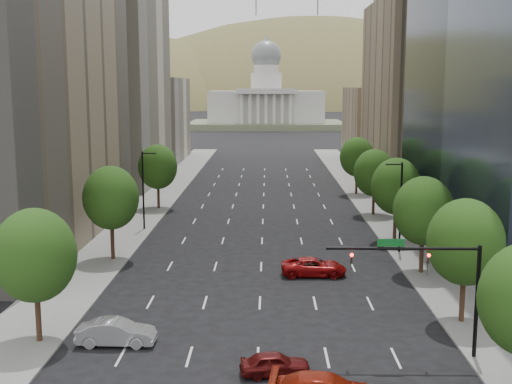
# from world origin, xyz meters

# --- Properties ---
(sidewalk_left) EXTENTS (6.00, 200.00, 0.15)m
(sidewalk_left) POSITION_xyz_m (-15.50, 60.00, 0.07)
(sidewalk_left) COLOR slate
(sidewalk_left) RESTS_ON ground
(sidewalk_right) EXTENTS (6.00, 200.00, 0.15)m
(sidewalk_right) POSITION_xyz_m (15.50, 60.00, 0.07)
(sidewalk_right) COLOR slate
(sidewalk_right) RESTS_ON ground
(midrise_cream_left) EXTENTS (14.00, 30.00, 35.00)m
(midrise_cream_left) POSITION_xyz_m (-25.00, 103.00, 17.50)
(midrise_cream_left) COLOR beige
(midrise_cream_left) RESTS_ON ground
(filler_left) EXTENTS (14.00, 26.00, 18.00)m
(filler_left) POSITION_xyz_m (-25.00, 136.00, 9.00)
(filler_left) COLOR beige
(filler_left) RESTS_ON ground
(parking_tan_right) EXTENTS (14.00, 30.00, 30.00)m
(parking_tan_right) POSITION_xyz_m (25.00, 100.00, 15.00)
(parking_tan_right) COLOR #8C7759
(parking_tan_right) RESTS_ON ground
(filler_right) EXTENTS (14.00, 26.00, 16.00)m
(filler_right) POSITION_xyz_m (25.00, 133.00, 8.00)
(filler_right) COLOR #8C7759
(filler_right) RESTS_ON ground
(tree_right_1) EXTENTS (5.20, 5.20, 8.75)m
(tree_right_1) POSITION_xyz_m (14.00, 36.00, 5.75)
(tree_right_1) COLOR #382316
(tree_right_1) RESTS_ON ground
(tree_right_2) EXTENTS (5.20, 5.20, 8.61)m
(tree_right_2) POSITION_xyz_m (14.00, 48.00, 5.60)
(tree_right_2) COLOR #382316
(tree_right_2) RESTS_ON ground
(tree_right_3) EXTENTS (5.20, 5.20, 8.89)m
(tree_right_3) POSITION_xyz_m (14.00, 60.00, 5.89)
(tree_right_3) COLOR #382316
(tree_right_3) RESTS_ON ground
(tree_right_4) EXTENTS (5.20, 5.20, 8.46)m
(tree_right_4) POSITION_xyz_m (14.00, 74.00, 5.46)
(tree_right_4) COLOR #382316
(tree_right_4) RESTS_ON ground
(tree_right_5) EXTENTS (5.20, 5.20, 8.75)m
(tree_right_5) POSITION_xyz_m (14.00, 90.00, 5.75)
(tree_right_5) COLOR #382316
(tree_right_5) RESTS_ON ground
(tree_left_0) EXTENTS (5.20, 5.20, 8.75)m
(tree_left_0) POSITION_xyz_m (-14.00, 32.00, 5.75)
(tree_left_0) COLOR #382316
(tree_left_0) RESTS_ON ground
(tree_left_1) EXTENTS (5.20, 5.20, 8.97)m
(tree_left_1) POSITION_xyz_m (-14.00, 52.00, 5.96)
(tree_left_1) COLOR #382316
(tree_left_1) RESTS_ON ground
(tree_left_2) EXTENTS (5.20, 5.20, 8.68)m
(tree_left_2) POSITION_xyz_m (-14.00, 78.00, 5.68)
(tree_left_2) COLOR #382316
(tree_left_2) RESTS_ON ground
(streetlight_rn) EXTENTS (1.70, 0.20, 9.00)m
(streetlight_rn) POSITION_xyz_m (13.44, 55.00, 4.84)
(streetlight_rn) COLOR black
(streetlight_rn) RESTS_ON ground
(streetlight_ln) EXTENTS (1.70, 0.20, 9.00)m
(streetlight_ln) POSITION_xyz_m (-13.44, 65.00, 4.84)
(streetlight_ln) COLOR black
(streetlight_ln) RESTS_ON ground
(traffic_signal) EXTENTS (9.12, 0.40, 7.38)m
(traffic_signal) POSITION_xyz_m (10.53, 30.00, 5.17)
(traffic_signal) COLOR black
(traffic_signal) RESTS_ON ground
(capitol) EXTENTS (60.00, 40.00, 35.20)m
(capitol) POSITION_xyz_m (0.00, 249.71, 8.58)
(capitol) COLOR #596647
(capitol) RESTS_ON ground
(foothills) EXTENTS (720.00, 413.00, 263.00)m
(foothills) POSITION_xyz_m (34.67, 599.39, -37.78)
(foothills) COLOR olive
(foothills) RESTS_ON ground
(car_maroon) EXTENTS (4.15, 2.11, 1.35)m
(car_maroon) POSITION_xyz_m (1.00, 27.56, 0.68)
(car_maroon) COLOR #510E0D
(car_maroon) RESTS_ON ground
(car_silver) EXTENTS (4.99, 1.75, 1.64)m
(car_silver) POSITION_xyz_m (-9.00, 31.76, 0.82)
(car_silver) COLOR #9E9FA4
(car_silver) RESTS_ON ground
(car_red_far) EXTENTS (5.67, 2.68, 1.56)m
(car_red_far) POSITION_xyz_m (4.58, 47.29, 0.78)
(car_red_far) COLOR maroon
(car_red_far) RESTS_ON ground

